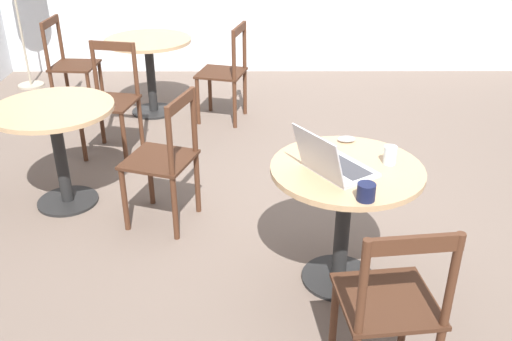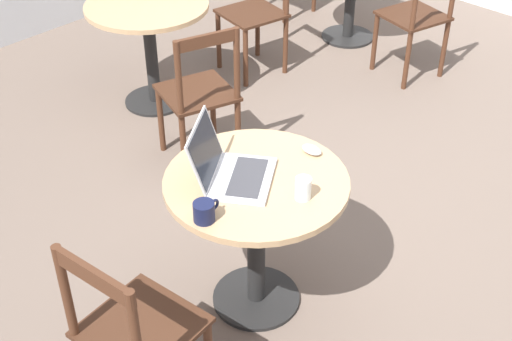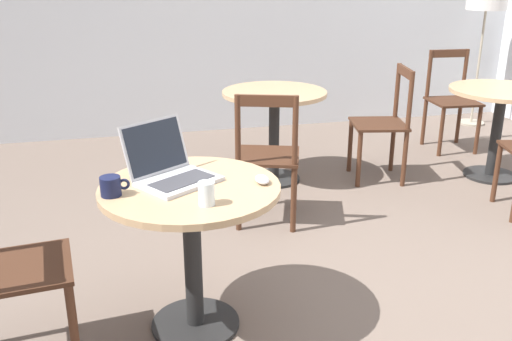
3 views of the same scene
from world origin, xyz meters
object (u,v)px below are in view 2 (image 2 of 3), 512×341
(mug, at_px, (204,211))
(drinking_glass, at_px, (303,188))
(chair_near_left, at_px, (134,334))
(cafe_table_near, at_px, (256,210))
(chair_far_front, at_px, (200,96))
(mouse, at_px, (312,150))
(chair_mid_front, at_px, (417,18))
(cafe_table_far, at_px, (149,28))
(chair_far_right, at_px, (257,12))
(laptop, at_px, (231,169))

(mug, distance_m, drinking_glass, 0.41)
(mug, bearing_deg, chair_near_left, -173.12)
(cafe_table_near, relative_size, mug, 6.48)
(chair_far_front, bearing_deg, mouse, -105.88)
(chair_mid_front, height_order, chair_far_front, same)
(cafe_table_far, bearing_deg, mouse, -106.87)
(cafe_table_far, xyz_separation_m, chair_near_left, (-1.62, -1.87, -0.11))
(chair_mid_front, relative_size, mug, 7.26)
(cafe_table_far, relative_size, chair_near_left, 0.89)
(chair_mid_front, height_order, chair_far_right, same)
(mouse, relative_size, mug, 0.82)
(cafe_table_far, distance_m, chair_far_front, 0.80)
(cafe_table_far, bearing_deg, chair_far_front, -108.28)
(chair_near_left, bearing_deg, cafe_table_near, 6.53)
(mouse, bearing_deg, chair_near_left, -177.50)
(laptop, height_order, drinking_glass, laptop)
(chair_far_front, bearing_deg, drinking_glass, -114.72)
(chair_far_front, distance_m, mouse, 1.16)
(cafe_table_near, bearing_deg, mug, -173.94)
(chair_far_right, distance_m, drinking_glass, 2.50)
(chair_mid_front, bearing_deg, chair_far_front, 170.40)
(chair_mid_front, relative_size, laptop, 1.98)
(chair_far_front, bearing_deg, chair_near_left, -140.78)
(chair_near_left, bearing_deg, mouse, 2.50)
(chair_far_right, xyz_separation_m, chair_far_front, (-1.08, -0.58, 0.00))
(chair_far_right, bearing_deg, cafe_table_far, 168.75)
(chair_near_left, height_order, chair_far_right, same)
(chair_near_left, bearing_deg, cafe_table_far, 49.06)
(cafe_table_far, distance_m, chair_mid_front, 1.87)
(cafe_table_near, distance_m, chair_far_right, 2.35)
(chair_far_front, height_order, drinking_glass, chair_far_front)
(mouse, bearing_deg, laptop, 162.50)
(laptop, bearing_deg, chair_mid_front, 14.79)
(cafe_table_far, height_order, chair_far_front, chair_far_front)
(chair_near_left, height_order, chair_far_front, same)
(cafe_table_near, bearing_deg, mouse, -7.24)
(mouse, height_order, mug, mug)
(chair_far_right, relative_size, mug, 7.26)
(chair_mid_front, bearing_deg, laptop, -165.21)
(chair_near_left, relative_size, mouse, 8.87)
(laptop, relative_size, drinking_glass, 4.63)
(cafe_table_far, distance_m, laptop, 1.96)
(cafe_table_far, xyz_separation_m, laptop, (-0.94, -1.70, 0.21))
(chair_near_left, relative_size, chair_far_front, 1.00)
(chair_near_left, bearing_deg, mug, 6.88)
(chair_far_front, bearing_deg, cafe_table_far, 71.72)
(chair_mid_front, xyz_separation_m, laptop, (-2.48, -0.65, 0.32))
(laptop, xyz_separation_m, drinking_glass, (0.11, -0.30, -0.00))
(chair_near_left, distance_m, chair_mid_front, 3.27)
(chair_mid_front, height_order, mug, chair_mid_front)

